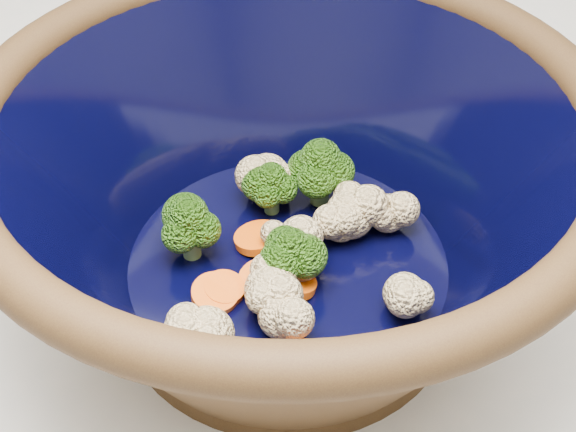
% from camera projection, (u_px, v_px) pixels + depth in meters
% --- Properties ---
extents(mixing_bowl, '(0.41, 0.41, 0.17)m').
position_uv_depth(mixing_bowl, '(288.00, 197.00, 0.49)').
color(mixing_bowl, black).
rests_on(mixing_bowl, counter).
extents(vegetable_pile, '(0.18, 0.19, 0.05)m').
position_uv_depth(vegetable_pile, '(287.00, 232.00, 0.52)').
color(vegetable_pile, '#608442').
rests_on(vegetable_pile, mixing_bowl).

